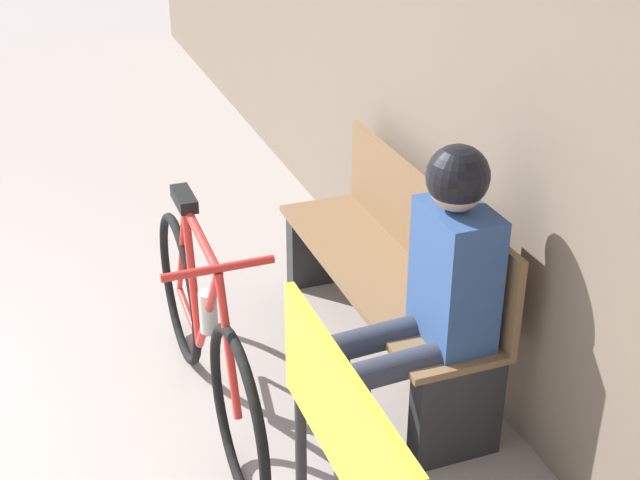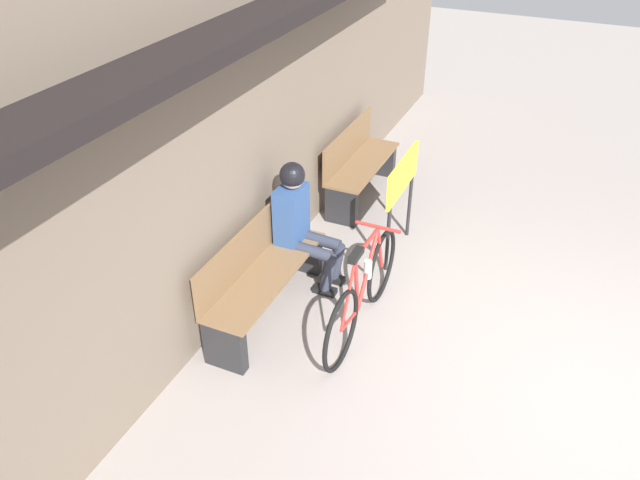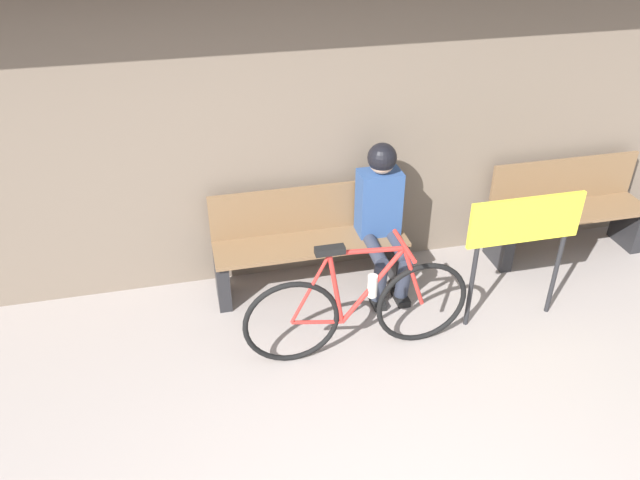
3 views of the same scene
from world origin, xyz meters
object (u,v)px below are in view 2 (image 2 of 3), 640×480
(park_bench_near, at_px, (262,276))
(person_seated, at_px, (300,217))
(signboard, at_px, (402,183))
(park_bench_far, at_px, (359,167))
(bicycle, at_px, (363,293))

(park_bench_near, height_order, person_seated, person_seated)
(park_bench_near, bearing_deg, signboard, -29.40)
(park_bench_near, relative_size, park_bench_far, 1.12)
(person_seated, relative_size, park_bench_far, 0.89)
(park_bench_near, distance_m, person_seated, 0.66)
(park_bench_near, distance_m, park_bench_far, 2.34)
(bicycle, distance_m, signboard, 1.32)
(person_seated, bearing_deg, park_bench_far, 3.28)
(bicycle, distance_m, park_bench_far, 2.35)
(person_seated, height_order, signboard, person_seated)
(park_bench_far, relative_size, signboard, 1.30)
(park_bench_far, bearing_deg, park_bench_near, 179.93)
(park_bench_near, xyz_separation_m, park_bench_far, (2.34, -0.00, -0.01))
(bicycle, bearing_deg, signboard, 4.04)
(park_bench_near, height_order, signboard, signboard)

